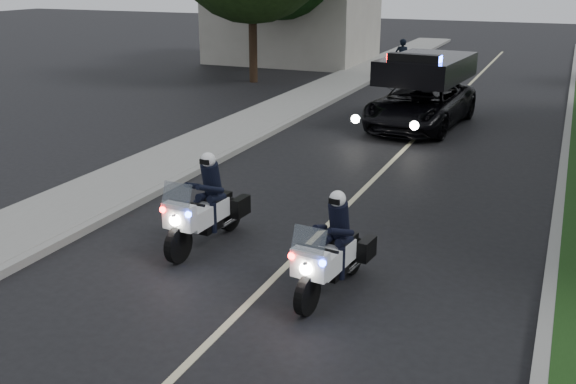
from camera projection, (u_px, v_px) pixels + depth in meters
ground at (226, 326)px, 9.15m from camera, size 120.00×120.00×0.00m
curb_right at (563, 166)px, 16.28m from camera, size 0.20×60.00×0.15m
curb_left at (265, 135)px, 19.35m from camera, size 0.20×60.00×0.15m
sidewalk_left at (232, 132)px, 19.76m from camera, size 2.00×60.00×0.16m
lane_marking at (401, 152)px, 17.84m from camera, size 0.12×50.00×0.01m
police_moto_left at (207, 244)px, 11.86m from camera, size 0.83×2.04×1.70m
police_moto_right at (332, 291)px, 10.13m from camera, size 0.87×1.96×1.61m
police_suv at (419, 126)px, 20.76m from camera, size 2.87×5.43×2.54m
bicycle at (401, 81)px, 29.10m from camera, size 0.68×1.69×0.87m
cyclist at (401, 81)px, 29.10m from camera, size 0.64×0.46×1.67m
tree_left_near at (254, 82)px, 28.97m from camera, size 7.10×7.10×11.57m
tree_left_far at (282, 68)px, 33.01m from camera, size 7.11×7.11×10.83m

